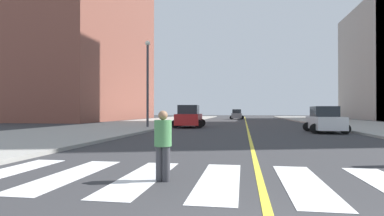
{
  "coord_description": "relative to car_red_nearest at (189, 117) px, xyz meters",
  "views": [
    {
      "loc": [
        -0.37,
        -3.09,
        1.56
      ],
      "look_at": [
        -4.48,
        22.26,
        1.78
      ],
      "focal_mm": 29.57,
      "sensor_mm": 36.0,
      "label": 1
    }
  ],
  "objects": [
    {
      "name": "sidewalk_kerb_west",
      "position": [
        -6.8,
        -6.11,
        -0.9
      ],
      "size": [
        10.0,
        120.0,
        0.15
      ],
      "primitive_type": "cube",
      "color": "#9E9B93",
      "rests_on": "ground"
    },
    {
      "name": "crosswalk_paint",
      "position": [
        5.4,
        -22.11,
        -0.97
      ],
      "size": [
        13.5,
        4.0,
        0.01
      ],
      "color": "silver",
      "rests_on": "ground"
    },
    {
      "name": "lane_divider_paint",
      "position": [
        5.4,
        13.89,
        -0.97
      ],
      "size": [
        0.16,
        80.0,
        0.01
      ],
      "primitive_type": "cube",
      "color": "yellow",
      "rests_on": "ground"
    },
    {
      "name": "low_rise_brick_west",
      "position": [
        -22.43,
        22.22,
        12.21
      ],
      "size": [
        16.0,
        32.0,
        26.36
      ],
      "primitive_type": "cube",
      "color": "brown",
      "rests_on": "ground"
    },
    {
      "name": "car_red_nearest",
      "position": [
        0.0,
        0.0,
        0.0
      ],
      "size": [
        3.06,
        4.76,
        2.08
      ],
      "rotation": [
        0.0,
        0.0,
        0.05
      ],
      "color": "red",
      "rests_on": "ground"
    },
    {
      "name": "car_white_second",
      "position": [
        10.83,
        -5.29,
        -0.1
      ],
      "size": [
        2.63,
        4.21,
        1.88
      ],
      "rotation": [
        0.0,
        0.0,
        3.14
      ],
      "color": "silver",
      "rests_on": "ground"
    },
    {
      "name": "car_gray_third",
      "position": [
        3.88,
        29.93,
        -0.12
      ],
      "size": [
        2.62,
        4.14,
        1.83
      ],
      "rotation": [
        0.0,
        0.0,
        -0.03
      ],
      "color": "slate",
      "rests_on": "ground"
    },
    {
      "name": "pedestrian_crossing",
      "position": [
        3.27,
        -22.39,
        -0.11
      ],
      "size": [
        0.39,
        0.39,
        1.56
      ],
      "rotation": [
        0.0,
        0.0,
        2.89
      ],
      "color": "#38383D",
      "rests_on": "ground"
    },
    {
      "name": "street_lamp",
      "position": [
        -3.28,
        -2.42,
        3.64
      ],
      "size": [
        0.44,
        0.44,
        7.59
      ],
      "color": "#38383D",
      "rests_on": "sidewalk_kerb_west"
    }
  ]
}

